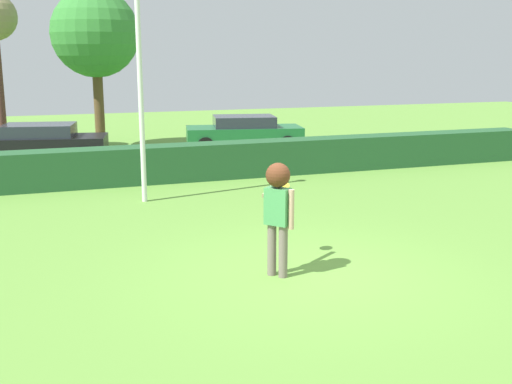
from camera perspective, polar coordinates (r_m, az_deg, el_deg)
The scene contains 8 objects.
ground_plane at distance 10.05m, azimuth 4.73°, elevation -7.47°, with size 60.00×60.00×0.00m, color #62953A.
person at distance 9.61m, azimuth 2.03°, elevation -0.95°, with size 0.53×0.82×1.81m.
frisbee at distance 10.49m, azimuth 2.41°, elevation 0.63°, with size 0.24×0.24×0.10m.
lamppost at distance 14.74m, azimuth -10.64°, elevation 12.14°, with size 0.24×0.24×6.16m.
hedge_row at distance 17.49m, azimuth -6.33°, elevation 2.73°, with size 22.56×0.90×1.00m, color #24532C.
parked_car_black at distance 21.41m, azimuth -19.16°, elevation 4.38°, with size 4.46×2.51×1.25m.
parked_car_green at distance 23.04m, azimuth -1.10°, elevation 5.58°, with size 4.46×2.51×1.25m.
maple_tree at distance 23.80m, azimuth -14.49°, elevation 13.80°, with size 3.15×3.15×5.77m.
Camera 1 is at (-3.94, -8.60, 3.40)m, focal length 43.75 mm.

